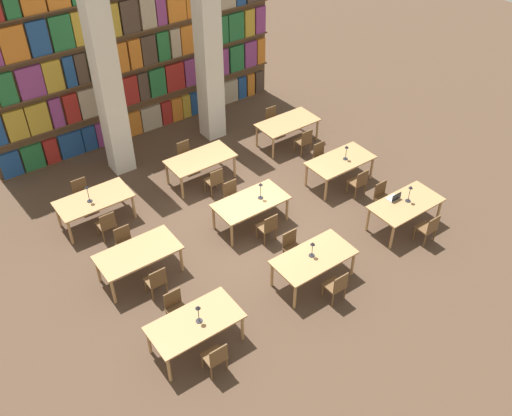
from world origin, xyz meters
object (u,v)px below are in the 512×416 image
object	(u,v)px
pillar_left	(106,74)
chair_6	(156,281)
reading_table_3	(138,254)
chair_9	(233,196)
chair_7	(125,242)
chair_15	(186,155)
chair_0	(216,357)
reading_table_6	(94,201)
reading_table_8	(288,124)
desk_lamp_1	(312,247)
chair_5	(383,197)
chair_11	(321,156)
chair_12	(107,224)
desk_lamp_5	(87,191)
chair_3	(292,247)
desk_lamp_4	(346,150)
desk_lamp_0	(198,311)
chair_13	(82,193)
reading_table_2	(406,205)
reading_table_5	(340,162)
desk_lamp_3	(261,188)
reading_table_4	(251,204)
chair_4	(428,228)
chair_17	(273,120)
chair_16	(304,141)
chair_8	(268,227)
reading_table_1	(314,259)
desk_lamp_2	(410,191)
chair_2	(336,286)
chair_10	(359,182)
reading_table_0	(195,324)
chair_14	(215,180)
chair_1	(176,308)
reading_table_7	(200,160)

from	to	relation	value
pillar_left	chair_6	bearing A→B (deg)	-106.95
reading_table_3	chair_9	size ratio (longest dim) A/B	2.20
chair_7	chair_15	bearing A→B (deg)	-142.02
chair_0	reading_table_6	distance (m)	5.75
reading_table_8	desk_lamp_1	bearing A→B (deg)	-123.10
pillar_left	chair_0	xyz separation A→B (m)	(-1.60, -7.65, -2.54)
chair_5	chair_11	world-z (taller)	same
chair_12	desk_lamp_5	xyz separation A→B (m)	(-0.08, 0.73, 0.63)
chair_3	desk_lamp_4	world-z (taller)	desk_lamp_4
desk_lamp_0	chair_13	xyz separation A→B (m)	(-0.14, 5.79, -0.60)
reading_table_2	reading_table_8	xyz separation A→B (m)	(0.05, 4.91, 0.00)
reading_table_5	desk_lamp_3	bearing A→B (deg)	-178.33
chair_5	desk_lamp_0	bearing A→B (deg)	8.76
chair_9	reading_table_5	world-z (taller)	chair_9
reading_table_2	chair_11	distance (m)	3.21
desk_lamp_1	reading_table_4	xyz separation A→B (m)	(0.03, 2.44, -0.35)
reading_table_6	chair_4	bearing A→B (deg)	-41.32
chair_3	reading_table_6	world-z (taller)	chair_3
chair_13	chair_17	xyz separation A→B (m)	(6.48, 0.09, 0.00)
desk_lamp_3	chair_16	bearing A→B (deg)	31.26
chair_8	desk_lamp_4	size ratio (longest dim) A/B	1.96
reading_table_1	desk_lamp_2	world-z (taller)	desk_lamp_2
chair_0	chair_2	bearing A→B (deg)	0.54
chair_3	chair_10	distance (m)	3.25
chair_9	chair_13	size ratio (longest dim) A/B	1.00
reading_table_0	reading_table_5	bearing A→B (deg)	22.10
chair_4	desk_lamp_5	world-z (taller)	desk_lamp_5
chair_14	chair_11	bearing A→B (deg)	-14.48
desk_lamp_4	chair_0	bearing A→B (deg)	-152.99
desk_lamp_1	chair_11	bearing A→B (deg)	46.04
reading_table_3	reading_table_8	bearing A→B (deg)	21.65
desk_lamp_0	chair_4	size ratio (longest dim) A/B	0.52
chair_11	reading_table_8	size ratio (longest dim) A/B	0.45
chair_11	chair_10	bearing A→B (deg)	90.00
desk_lamp_0	reading_table_8	xyz separation A→B (m)	(6.31, 5.09, -0.38)
chair_2	chair_9	distance (m)	4.05
chair_8	desk_lamp_4	world-z (taller)	desk_lamp_4
chair_7	chair_8	bearing A→B (deg)	153.53
reading_table_3	chair_16	size ratio (longest dim) A/B	2.20
chair_9	chair_1	bearing A→B (deg)	38.51
chair_15	chair_17	distance (m)	3.29
chair_13	desk_lamp_5	size ratio (longest dim) A/B	1.75
desk_lamp_5	reading_table_7	distance (m)	3.33
chair_1	chair_9	bearing A→B (deg)	-141.49
reading_table_7	chair_16	size ratio (longest dim) A/B	2.20
desk_lamp_5	chair_12	bearing A→B (deg)	-83.72
desk_lamp_2	chair_12	size ratio (longest dim) A/B	0.56
chair_4	chair_10	size ratio (longest dim) A/B	1.00
desk_lamp_3	chair_7	bearing A→B (deg)	166.56
chair_1	chair_13	xyz separation A→B (m)	(-0.04, 4.96, 0.00)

